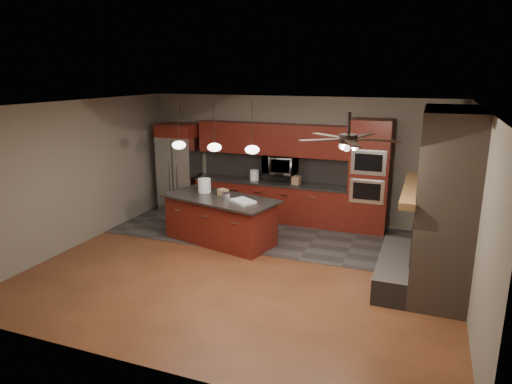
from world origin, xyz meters
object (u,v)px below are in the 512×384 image
at_px(oven_tower, 369,177).
at_px(kitchen_island, 220,219).
at_px(counter_box, 296,180).
at_px(microwave, 280,165).
at_px(paint_can, 226,196).
at_px(paint_tray, 243,201).
at_px(counter_bucket, 254,175).
at_px(refrigerator, 180,168).
at_px(white_bucket, 205,186).
at_px(cardboard_box, 223,192).

height_order(oven_tower, kitchen_island, oven_tower).
xyz_separation_m(kitchen_island, counter_box, (1.08, 1.66, 0.53)).
bearing_deg(microwave, paint_can, -105.12).
bearing_deg(paint_tray, paint_can, -157.56).
relative_size(oven_tower, paint_tray, 5.18).
distance_m(oven_tower, counter_bucket, 2.59).
height_order(counter_bucket, counter_box, counter_bucket).
xyz_separation_m(kitchen_island, paint_tray, (0.56, -0.16, 0.48)).
xyz_separation_m(oven_tower, refrigerator, (-4.48, -0.07, -0.13)).
height_order(refrigerator, kitchen_island, refrigerator).
bearing_deg(refrigerator, paint_tray, -36.93).
height_order(paint_can, paint_tray, paint_can).
relative_size(kitchen_island, paint_can, 12.96).
xyz_separation_m(paint_can, counter_bucket, (-0.10, 1.80, 0.03)).
bearing_deg(oven_tower, paint_tray, -138.25).
height_order(microwave, paint_tray, microwave).
distance_m(microwave, paint_can, 1.94).
relative_size(oven_tower, counter_box, 12.27).
xyz_separation_m(refrigerator, white_bucket, (1.36, -1.37, -0.00)).
bearing_deg(kitchen_island, paint_tray, -2.36).
bearing_deg(paint_tray, counter_bucket, 137.66).
xyz_separation_m(oven_tower, paint_tray, (-2.09, -1.87, -0.25)).
bearing_deg(counter_bucket, paint_can, -86.69).
bearing_deg(cardboard_box, kitchen_island, -60.49).
xyz_separation_m(kitchen_island, cardboard_box, (-0.01, 0.18, 0.52)).
relative_size(microwave, counter_box, 3.77).
relative_size(refrigerator, cardboard_box, 10.76).
distance_m(counter_bucket, counter_box, 1.01).
height_order(refrigerator, counter_box, refrigerator).
height_order(kitchen_island, paint_tray, paint_tray).
relative_size(microwave, kitchen_island, 0.29).
distance_m(cardboard_box, counter_box, 1.84).
xyz_separation_m(microwave, paint_tray, (-0.12, -1.92, -0.36)).
bearing_deg(microwave, counter_box, -13.94).
relative_size(white_bucket, paint_can, 1.46).
xyz_separation_m(oven_tower, counter_box, (-1.57, -0.04, -0.19)).
xyz_separation_m(microwave, kitchen_island, (-0.67, -1.76, -0.84)).
bearing_deg(kitchen_island, counter_bucket, 101.50).
relative_size(kitchen_island, white_bucket, 8.86).
height_order(white_bucket, cardboard_box, white_bucket).
distance_m(paint_can, cardboard_box, 0.32).
bearing_deg(paint_can, paint_tray, -10.62).
bearing_deg(refrigerator, kitchen_island, -41.75).
height_order(paint_tray, counter_box, counter_box).
relative_size(oven_tower, cardboard_box, 12.04).
bearing_deg(refrigerator, paint_can, -40.70).
height_order(microwave, counter_box, microwave).
distance_m(oven_tower, paint_tray, 2.81).
bearing_deg(refrigerator, counter_box, 0.62).
height_order(white_bucket, counter_box, white_bucket).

